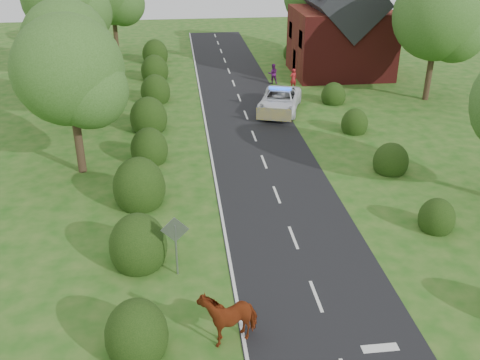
{
  "coord_description": "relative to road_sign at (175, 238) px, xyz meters",
  "views": [
    {
      "loc": [
        -4.6,
        -15.16,
        12.44
      ],
      "look_at": [
        -1.93,
        7.27,
        1.3
      ],
      "focal_mm": 40.0,
      "sensor_mm": 36.0,
      "label": 1
    }
  ],
  "objects": [
    {
      "name": "tree_right_b",
      "position": [
        19.29,
        19.84,
        4.28
      ],
      "size": [
        6.56,
        6.4,
        9.4
      ],
      "color": "#332316",
      "rests_on": "ground"
    },
    {
      "name": "hedgerow_right",
      "position": [
        11.6,
        9.21,
        -1.1
      ],
      "size": [
        2.1,
        45.78,
        2.1
      ],
      "color": "black",
      "rests_on": "ground"
    },
    {
      "name": "tree_left_b",
      "position": [
        -6.25,
        17.86,
        3.39
      ],
      "size": [
        5.74,
        5.6,
        8.07
      ],
      "color": "#332316",
      "rests_on": "ground"
    },
    {
      "name": "police_van",
      "position": [
        7.5,
        18.63,
        -0.86
      ],
      "size": [
        4.27,
        6.22,
        1.72
      ],
      "rotation": [
        0.0,
        0.0,
        -0.32
      ],
      "color": "white",
      "rests_on": "ground"
    },
    {
      "name": "road_sign",
      "position": [
        0.0,
        0.0,
        0.0
      ],
      "size": [
        1.06,
        0.08,
        2.53
      ],
      "color": "gray",
      "rests_on": "ground"
    },
    {
      "name": "cow",
      "position": [
        1.64,
        -3.61,
        -0.89
      ],
      "size": [
        2.4,
        1.8,
        1.52
      ],
      "primitive_type": "imported",
      "rotation": [
        0.0,
        0.0,
        -1.22
      ],
      "color": "maroon",
      "rests_on": "ground"
    },
    {
      "name": "road_markings",
      "position": [
        3.4,
        10.93,
        -1.63
      ],
      "size": [
        4.96,
        70.0,
        0.01
      ],
      "color": "white",
      "rests_on": "road"
    },
    {
      "name": "pedestrian_red",
      "position": [
        9.59,
        23.98,
        -0.84
      ],
      "size": [
        0.69,
        0.57,
        1.63
      ],
      "primitive_type": "imported",
      "rotation": [
        0.0,
        0.0,
        3.49
      ],
      "color": "#A81D21",
      "rests_on": "ground"
    },
    {
      "name": "hedgerow_left",
      "position": [
        -1.51,
        9.69,
        -0.91
      ],
      "size": [
        2.75,
        50.41,
        3.0
      ],
      "color": "black",
      "rests_on": "ground"
    },
    {
      "name": "tree_left_c",
      "position": [
        -7.7,
        27.83,
        4.88
      ],
      "size": [
        6.97,
        6.8,
        10.22
      ],
      "color": "#332316",
      "rests_on": "ground"
    },
    {
      "name": "ground",
      "position": [
        5.0,
        -2.0,
        -1.65
      ],
      "size": [
        120.0,
        120.0,
        0.0
      ],
      "primitive_type": "plane",
      "color": "#1D5A14"
    },
    {
      "name": "pedestrian_purple",
      "position": [
        8.24,
        25.67,
        -0.84
      ],
      "size": [
        0.8,
        0.63,
        1.64
      ],
      "primitive_type": "imported",
      "rotation": [
        0.0,
        0.0,
        3.13
      ],
      "color": "#55155A",
      "rests_on": "ground"
    },
    {
      "name": "house",
      "position": [
        14.49,
        28.0,
        2.13
      ],
      "size": [
        8.0,
        7.4,
        9.17
      ],
      "color": "maroon",
      "rests_on": "ground"
    },
    {
      "name": "road",
      "position": [
        5.0,
        13.0,
        -1.64
      ],
      "size": [
        6.0,
        70.0,
        0.02
      ],
      "primitive_type": "cube",
      "color": "black",
      "rests_on": "ground"
    },
    {
      "name": "tree_left_a",
      "position": [
        -4.75,
        9.86,
        3.69
      ],
      "size": [
        5.74,
        5.6,
        8.38
      ],
      "color": "#332316",
      "rests_on": "ground"
    }
  ]
}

